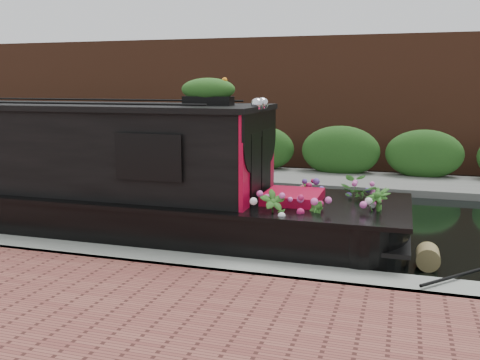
% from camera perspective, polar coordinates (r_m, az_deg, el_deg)
% --- Properties ---
extents(ground, '(80.00, 80.00, 0.00)m').
position_cam_1_polar(ground, '(10.77, -4.71, -3.69)').
color(ground, black).
rests_on(ground, ground).
extents(near_bank_coping, '(40.00, 0.60, 0.50)m').
position_cam_1_polar(near_bank_coping, '(7.94, -13.77, -9.11)').
color(near_bank_coping, gray).
rests_on(near_bank_coping, ground).
extents(far_bank_path, '(40.00, 2.40, 0.34)m').
position_cam_1_polar(far_bank_path, '(14.66, 1.44, 0.09)').
color(far_bank_path, '#63635F').
rests_on(far_bank_path, ground).
extents(far_hedge, '(40.00, 1.10, 2.80)m').
position_cam_1_polar(far_hedge, '(15.51, 2.36, 0.65)').
color(far_hedge, '#24521B').
rests_on(far_hedge, ground).
extents(far_brick_wall, '(40.00, 1.00, 8.00)m').
position_cam_1_polar(far_brick_wall, '(17.53, 4.14, 1.75)').
color(far_brick_wall, brown).
rests_on(far_brick_wall, ground).
extents(narrowboat, '(12.46, 2.24, 2.91)m').
position_cam_1_polar(narrowboat, '(10.18, -21.84, -0.23)').
color(narrowboat, black).
rests_on(narrowboat, ground).
extents(rope_fender, '(0.33, 0.42, 0.33)m').
position_cam_1_polar(rope_fender, '(8.12, 19.40, -7.73)').
color(rope_fender, olive).
rests_on(rope_fender, ground).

